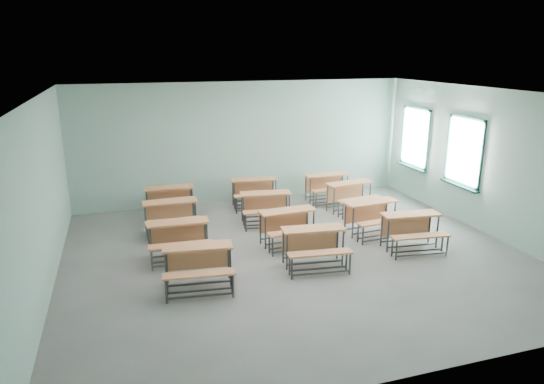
{
  "coord_description": "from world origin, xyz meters",
  "views": [
    {
      "loc": [
        -3.17,
        -8.44,
        3.96
      ],
      "look_at": [
        -0.12,
        1.2,
        1.0
      ],
      "focal_mm": 32.0,
      "sensor_mm": 36.0,
      "label": 1
    }
  ],
  "objects_px": {
    "desk_unit_r0c0": "(198,261)",
    "desk_unit_r1c1": "(289,222)",
    "desk_unit_r1c0": "(179,235)",
    "desk_unit_r2c2": "(351,193)",
    "desk_unit_r0c2": "(412,226)",
    "desk_unit_r3c2": "(328,184)",
    "desk_unit_r0c1": "(315,242)",
    "desk_unit_r3c1": "(255,189)",
    "desk_unit_r2c0": "(171,213)",
    "desk_unit_r2c1": "(266,204)",
    "desk_unit_r1c2": "(373,213)",
    "desk_unit_r3c0": "(170,197)"
  },
  "relations": [
    {
      "from": "desk_unit_r0c2",
      "to": "desk_unit_r3c0",
      "type": "bearing_deg",
      "value": 147.96
    },
    {
      "from": "desk_unit_r1c0",
      "to": "desk_unit_r3c2",
      "type": "xyz_separation_m",
      "value": [
        4.33,
        2.59,
        0.0
      ]
    },
    {
      "from": "desk_unit_r0c0",
      "to": "desk_unit_r3c1",
      "type": "relative_size",
      "value": 1.01
    },
    {
      "from": "desk_unit_r2c1",
      "to": "desk_unit_r3c0",
      "type": "relative_size",
      "value": 1.05
    },
    {
      "from": "desk_unit_r1c1",
      "to": "desk_unit_r2c0",
      "type": "distance_m",
      "value": 2.69
    },
    {
      "from": "desk_unit_r1c2",
      "to": "desk_unit_r3c0",
      "type": "distance_m",
      "value": 4.9
    },
    {
      "from": "desk_unit_r2c0",
      "to": "desk_unit_r2c2",
      "type": "bearing_deg",
      "value": 1.24
    },
    {
      "from": "desk_unit_r2c0",
      "to": "desk_unit_r3c1",
      "type": "xyz_separation_m",
      "value": [
        2.3,
        1.3,
        0.0
      ]
    },
    {
      "from": "desk_unit_r0c0",
      "to": "desk_unit_r0c1",
      "type": "distance_m",
      "value": 2.24
    },
    {
      "from": "desk_unit_r1c2",
      "to": "desk_unit_r2c1",
      "type": "relative_size",
      "value": 0.98
    },
    {
      "from": "desk_unit_r0c0",
      "to": "desk_unit_r1c1",
      "type": "relative_size",
      "value": 1.04
    },
    {
      "from": "desk_unit_r0c0",
      "to": "desk_unit_r1c2",
      "type": "xyz_separation_m",
      "value": [
        4.11,
        1.36,
        0.0
      ]
    },
    {
      "from": "desk_unit_r1c2",
      "to": "desk_unit_r2c2",
      "type": "distance_m",
      "value": 1.64
    },
    {
      "from": "desk_unit_r0c0",
      "to": "desk_unit_r0c1",
      "type": "bearing_deg",
      "value": 12.05
    },
    {
      "from": "desk_unit_r0c2",
      "to": "desk_unit_r1c0",
      "type": "distance_m",
      "value": 4.72
    },
    {
      "from": "desk_unit_r0c0",
      "to": "desk_unit_r3c2",
      "type": "height_order",
      "value": "same"
    },
    {
      "from": "desk_unit_r0c0",
      "to": "desk_unit_r1c0",
      "type": "height_order",
      "value": "same"
    },
    {
      "from": "desk_unit_r1c0",
      "to": "desk_unit_r1c2",
      "type": "bearing_deg",
      "value": 3.2
    },
    {
      "from": "desk_unit_r2c2",
      "to": "desk_unit_r3c1",
      "type": "bearing_deg",
      "value": 146.59
    },
    {
      "from": "desk_unit_r1c1",
      "to": "desk_unit_r2c1",
      "type": "height_order",
      "value": "same"
    },
    {
      "from": "desk_unit_r1c0",
      "to": "desk_unit_r2c1",
      "type": "bearing_deg",
      "value": 35.33
    },
    {
      "from": "desk_unit_r0c1",
      "to": "desk_unit_r0c2",
      "type": "xyz_separation_m",
      "value": [
        2.23,
        0.18,
        0.0
      ]
    },
    {
      "from": "desk_unit_r0c1",
      "to": "desk_unit_r1c1",
      "type": "height_order",
      "value": "same"
    },
    {
      "from": "desk_unit_r0c1",
      "to": "desk_unit_r3c1",
      "type": "height_order",
      "value": "same"
    },
    {
      "from": "desk_unit_r2c2",
      "to": "desk_unit_r0c2",
      "type": "bearing_deg",
      "value": -95.9
    },
    {
      "from": "desk_unit_r2c0",
      "to": "desk_unit_r2c1",
      "type": "xyz_separation_m",
      "value": [
        2.21,
        -0.01,
        0.0
      ]
    },
    {
      "from": "desk_unit_r3c2",
      "to": "desk_unit_r2c1",
      "type": "bearing_deg",
      "value": -150.84
    },
    {
      "from": "desk_unit_r2c1",
      "to": "desk_unit_r3c2",
      "type": "height_order",
      "value": "same"
    },
    {
      "from": "desk_unit_r0c0",
      "to": "desk_unit_r3c2",
      "type": "bearing_deg",
      "value": 50.38
    },
    {
      "from": "desk_unit_r2c0",
      "to": "desk_unit_r3c2",
      "type": "xyz_separation_m",
      "value": [
        4.33,
        1.18,
        0.0
      ]
    },
    {
      "from": "desk_unit_r3c0",
      "to": "desk_unit_r3c1",
      "type": "distance_m",
      "value": 2.21
    },
    {
      "from": "desk_unit_r0c0",
      "to": "desk_unit_r1c2",
      "type": "relative_size",
      "value": 1.02
    },
    {
      "from": "desk_unit_r1c0",
      "to": "desk_unit_r2c2",
      "type": "bearing_deg",
      "value": 22.79
    },
    {
      "from": "desk_unit_r1c1",
      "to": "desk_unit_r2c1",
      "type": "relative_size",
      "value": 0.96
    },
    {
      "from": "desk_unit_r3c0",
      "to": "desk_unit_r0c0",
      "type": "bearing_deg",
      "value": -86.9
    },
    {
      "from": "desk_unit_r0c1",
      "to": "desk_unit_r2c1",
      "type": "relative_size",
      "value": 0.99
    },
    {
      "from": "desk_unit_r0c1",
      "to": "desk_unit_r3c2",
      "type": "distance_m",
      "value": 4.21
    },
    {
      "from": "desk_unit_r0c2",
      "to": "desk_unit_r1c2",
      "type": "height_order",
      "value": "same"
    },
    {
      "from": "desk_unit_r1c1",
      "to": "desk_unit_r2c0",
      "type": "xyz_separation_m",
      "value": [
        -2.29,
        1.4,
        0.0
      ]
    },
    {
      "from": "desk_unit_r0c2",
      "to": "desk_unit_r2c2",
      "type": "bearing_deg",
      "value": 97.92
    },
    {
      "from": "desk_unit_r1c1",
      "to": "desk_unit_r1c2",
      "type": "bearing_deg",
      "value": -3.05
    },
    {
      "from": "desk_unit_r0c1",
      "to": "desk_unit_r3c0",
      "type": "xyz_separation_m",
      "value": [
        -2.29,
        3.74,
        0.0
      ]
    },
    {
      "from": "desk_unit_r1c1",
      "to": "desk_unit_r2c0",
      "type": "height_order",
      "value": "same"
    },
    {
      "from": "desk_unit_r2c0",
      "to": "desk_unit_r3c2",
      "type": "height_order",
      "value": "same"
    },
    {
      "from": "desk_unit_r1c2",
      "to": "desk_unit_r3c0",
      "type": "relative_size",
      "value": 1.03
    },
    {
      "from": "desk_unit_r2c1",
      "to": "desk_unit_r3c1",
      "type": "height_order",
      "value": "same"
    },
    {
      "from": "desk_unit_r1c2",
      "to": "desk_unit_r1c1",
      "type": "bearing_deg",
      "value": 175.05
    },
    {
      "from": "desk_unit_r0c0",
      "to": "desk_unit_r2c2",
      "type": "relative_size",
      "value": 0.99
    },
    {
      "from": "desk_unit_r1c2",
      "to": "desk_unit_r3c0",
      "type": "bearing_deg",
      "value": 143.26
    },
    {
      "from": "desk_unit_r1c0",
      "to": "desk_unit_r1c1",
      "type": "height_order",
      "value": "same"
    }
  ]
}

